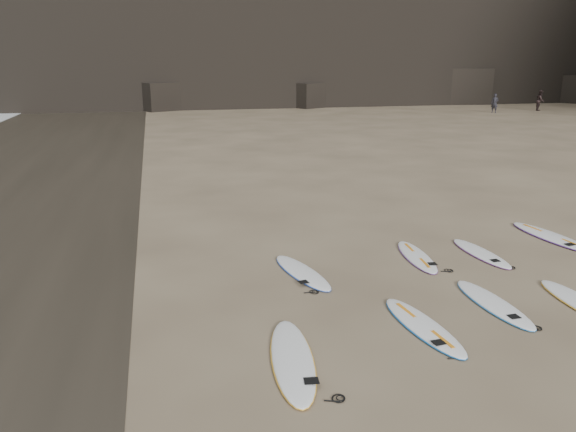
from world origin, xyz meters
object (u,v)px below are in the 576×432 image
person_a (495,103)px  surfboard_2 (493,303)px  surfboard_1 (423,325)px  surfboard_7 (481,253)px  surfboard_6 (417,256)px  surfboard_8 (551,236)px  surfboard_5 (302,272)px  person_b (540,100)px  surfboard_0 (292,358)px

person_a → surfboard_2: bearing=-71.8°
surfboard_1 → surfboard_2: (1.73, 0.54, -0.00)m
surfboard_7 → person_a: (21.44, 32.63, 0.78)m
surfboard_6 → surfboard_8: (4.09, 0.57, 0.01)m
surfboard_8 → surfboard_2: bearing=-144.1°
surfboard_5 → person_b: 45.97m
person_a → person_b: 5.33m
surfboard_8 → person_a: (18.95, 31.92, 0.77)m
surfboard_6 → person_a: bearing=61.5°
person_a → person_b: bearing=61.4°
surfboard_5 → person_a: (25.91, 32.85, 0.78)m
surfboard_5 → surfboard_8: bearing=-4.8°
surfboard_0 → person_b: person_b is taller
surfboard_2 → surfboard_1: bearing=-164.0°
surfboard_5 → surfboard_8: 7.03m
surfboard_7 → surfboard_8: surfboard_8 is taller
person_b → surfboard_8: bearing=-171.1°
surfboard_0 → surfboard_5: surfboard_0 is taller
surfboard_8 → person_b: size_ratio=1.51×
surfboard_5 → surfboard_2: bearing=-50.1°
surfboard_1 → surfboard_6: size_ratio=1.06×
surfboard_5 → surfboard_8: (6.97, 0.92, 0.01)m
surfboard_6 → person_a: size_ratio=1.38×
surfboard_2 → surfboard_6: (-0.24, 2.77, -0.00)m
surfboard_6 → surfboard_8: surfboard_8 is taller
surfboard_5 → surfboard_7: 4.48m
surfboard_1 → surfboard_7: size_ratio=1.08×
surfboard_8 → person_b: (24.19, 32.87, 0.87)m
surfboard_1 → surfboard_5: surfboard_1 is taller
surfboard_6 → surfboard_7: (1.60, -0.14, -0.00)m
surfboard_5 → surfboard_7: size_ratio=1.05×
person_a → surfboard_1: bearing=-73.3°
surfboard_6 → surfboard_8: size_ratio=0.82×
surfboard_2 → person_a: 41.99m
person_b → surfboard_7: bearing=-173.2°
person_a → person_b: size_ratio=0.90×
person_a → surfboard_6: bearing=-74.2°
surfboard_6 → surfboard_0: bearing=-128.8°
surfboard_2 → person_a: person_a is taller
surfboard_1 → person_a: person_a is taller
surfboard_0 → surfboard_7: size_ratio=1.18×
surfboard_1 → person_b: size_ratio=1.31×
surfboard_1 → surfboard_5: 3.27m
surfboard_0 → person_b: (32.24, 37.32, 0.87)m
surfboard_6 → surfboard_8: bearing=14.7°
surfboard_1 → person_a: (24.52, 35.80, 0.78)m
surfboard_2 → surfboard_6: surfboard_2 is taller
surfboard_7 → person_a: size_ratio=1.35×
surfboard_5 → surfboard_0: bearing=-119.4°
surfboard_5 → surfboard_6: bearing=-5.3°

